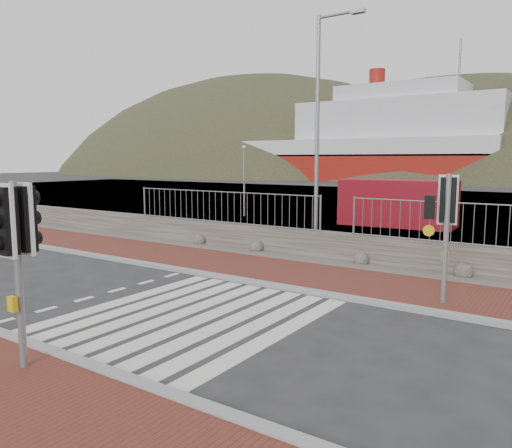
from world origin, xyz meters
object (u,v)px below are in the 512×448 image
Objects in this scene: traffic_signal_far at (445,210)px; streetlight at (321,122)px; ferry at (359,146)px; shipping_container at (398,203)px; traffic_signal_near at (16,236)px.

traffic_signal_far is 0.37× the size of streetlight.
ferry is at bearing 113.05° from streetlight.
ferry is at bearing -80.08° from traffic_signal_far.
traffic_signal_far reaches higher than shipping_container.
traffic_signal_near is 20.51m from shipping_container.
ferry is 9.04× the size of shipping_container.
ferry reaches higher than traffic_signal_near.
traffic_signal_near reaches higher than shipping_container.
traffic_signal_far is (4.54, 7.42, 0.03)m from traffic_signal_near.
ferry reaches higher than traffic_signal_far.
traffic_signal_near is at bearing -90.72° from shipping_container.
traffic_signal_near is 11.99m from streetlight.
traffic_signal_near is 1.00× the size of traffic_signal_far.
ferry is 16.57× the size of traffic_signal_far.
shipping_container is at bearing -65.32° from ferry.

